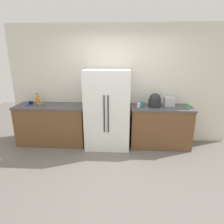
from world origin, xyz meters
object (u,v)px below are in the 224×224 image
Objects in this scene: cup_a at (188,107)px; bowl_b at (41,104)px; cup_b at (139,105)px; cup_d at (27,104)px; bowl_a at (30,103)px; rice_cooker at (155,101)px; toaster at (169,102)px; refrigerator at (108,109)px; cup_c at (142,104)px; bottle_a at (38,99)px.

cup_a is 0.62× the size of bowl_b.
cup_b and cup_d have the same top height.
rice_cooker is at bearing -1.61° from bowl_a.
cup_b is 1.01× the size of cup_d.
rice_cooker is (-0.34, -0.09, 0.04)m from toaster.
refrigerator is 1.70m from cup_a.
toaster is 0.61m from cup_c.
bottle_a is at bearing 175.02° from cup_b.
refrigerator is 1.78m from cup_d.
toaster is 0.71m from cup_b.
bowl_a is at bearing -166.12° from bottle_a.
refrigerator reaches higher than bowl_a.
cup_c is at bearing 50.94° from cup_b.
bowl_a is 0.33m from bowl_b.
cup_d is at bearing -123.75° from bottle_a.
cup_b is (-0.35, -0.08, -0.09)m from rice_cooker.
cup_b is (-1.02, 0.08, -0.01)m from cup_a.
rice_cooker is 0.37m from cup_b.
bottle_a is at bearing 173.47° from refrigerator.
refrigerator is 12.07× the size of bowl_a.
toaster is (1.36, 0.15, 0.16)m from refrigerator.
bottle_a is 1.71× the size of bowl_a.
cup_c is 0.58× the size of bowl_b.
cup_c is at bearing -1.17° from bowl_a.
bowl_b is (0.30, -0.12, -0.00)m from bowl_a.
toaster is 2.20× the size of cup_c.
bottle_a reaches higher than cup_b.
refrigerator is 1.82m from bowl_a.
bowl_b is at bearing -177.36° from toaster.
cup_d reaches higher than bowl_a.
cup_a reaches higher than bowl_a.
rice_cooker is 2.66m from bottle_a.
rice_cooker is 1.69× the size of bowl_b.
cup_c is at bearing 174.05° from rice_cooker.
cup_c is (-0.93, 0.19, -0.00)m from cup_a.
rice_cooker is (1.02, 0.06, 0.19)m from refrigerator.
rice_cooker is at bearing 2.04° from cup_d.
cup_c reaches higher than bowl_b.
toaster is 1.58× the size of bowl_a.
bottle_a is 2.31m from cup_b.
toaster reaches higher than cup_b.
bottle_a is at bearing 56.25° from cup_d.
cup_b is 0.88× the size of cup_c.
rice_cooker reaches higher than bowl_b.
cup_c is at bearing 2.87° from cup_d.
refrigerator is 1.51m from bowl_b.
toaster is at bearing 2.64° from bowl_b.
toaster reaches higher than bowl_b.
cup_c is at bearing 1.77° from bowl_b.
rice_cooker is 2.91× the size of cup_c.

